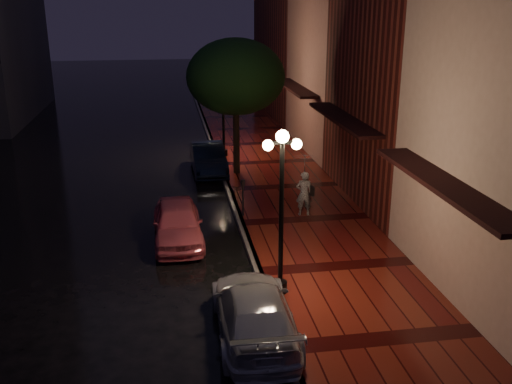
{
  "coord_description": "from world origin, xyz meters",
  "views": [
    {
      "loc": [
        -2.36,
        -18.02,
        7.37
      ],
      "look_at": [
        0.43,
        -0.48,
        1.4
      ],
      "focal_mm": 40.0,
      "sensor_mm": 36.0,
      "label": 1
    }
  ],
  "objects_px": {
    "silver_car": "(254,312)",
    "street_tree": "(236,79)",
    "streetlamp_far": "(223,106)",
    "parking_meter": "(243,194)",
    "woman_with_umbrella": "(305,175)",
    "pink_car": "(178,223)",
    "navy_car": "(208,159)",
    "streetlamp_near": "(281,204)"
  },
  "relations": [
    {
      "from": "navy_car",
      "to": "silver_car",
      "type": "distance_m",
      "value": 13.37
    },
    {
      "from": "woman_with_umbrella",
      "to": "streetlamp_far",
      "type": "bearing_deg",
      "value": -72.44
    },
    {
      "from": "street_tree",
      "to": "pink_car",
      "type": "relative_size",
      "value": 1.53
    },
    {
      "from": "navy_car",
      "to": "silver_car",
      "type": "height_order",
      "value": "navy_car"
    },
    {
      "from": "silver_car",
      "to": "woman_with_umbrella",
      "type": "distance_m",
      "value": 7.74
    },
    {
      "from": "silver_car",
      "to": "pink_car",
      "type": "bearing_deg",
      "value": -73.53
    },
    {
      "from": "street_tree",
      "to": "pink_car",
      "type": "xyz_separation_m",
      "value": [
        -2.79,
        -6.92,
        -3.6
      ]
    },
    {
      "from": "streetlamp_near",
      "to": "navy_car",
      "type": "distance_m",
      "value": 11.88
    },
    {
      "from": "streetlamp_near",
      "to": "woman_with_umbrella",
      "type": "xyz_separation_m",
      "value": [
        1.94,
        5.42,
        -0.98
      ]
    },
    {
      "from": "streetlamp_far",
      "to": "navy_car",
      "type": "xyz_separation_m",
      "value": [
        -0.95,
        -2.32,
        -1.94
      ]
    },
    {
      "from": "streetlamp_far",
      "to": "navy_car",
      "type": "relative_size",
      "value": 1.08
    },
    {
      "from": "streetlamp_near",
      "to": "street_tree",
      "type": "bearing_deg",
      "value": 88.65
    },
    {
      "from": "navy_car",
      "to": "parking_meter",
      "type": "bearing_deg",
      "value": -84.54
    },
    {
      "from": "streetlamp_near",
      "to": "silver_car",
      "type": "xyz_separation_m",
      "value": [
        -0.95,
        -1.69,
        -1.97
      ]
    },
    {
      "from": "street_tree",
      "to": "parking_meter",
      "type": "height_order",
      "value": "street_tree"
    },
    {
      "from": "silver_car",
      "to": "parking_meter",
      "type": "relative_size",
      "value": 3.26
    },
    {
      "from": "woman_with_umbrella",
      "to": "navy_car",
      "type": "bearing_deg",
      "value": -60.41
    },
    {
      "from": "silver_car",
      "to": "parking_meter",
      "type": "distance_m",
      "value": 7.39
    },
    {
      "from": "streetlamp_far",
      "to": "parking_meter",
      "type": "distance_m",
      "value": 8.5
    },
    {
      "from": "silver_car",
      "to": "parking_meter",
      "type": "xyz_separation_m",
      "value": [
        0.75,
        7.35,
        0.33
      ]
    },
    {
      "from": "pink_car",
      "to": "navy_car",
      "type": "xyz_separation_m",
      "value": [
        1.58,
        7.61,
        0.01
      ]
    },
    {
      "from": "pink_car",
      "to": "parking_meter",
      "type": "xyz_separation_m",
      "value": [
        2.33,
        1.59,
        0.31
      ]
    },
    {
      "from": "streetlamp_near",
      "to": "parking_meter",
      "type": "height_order",
      "value": "streetlamp_near"
    },
    {
      "from": "streetlamp_far",
      "to": "silver_car",
      "type": "relative_size",
      "value": 1.0
    },
    {
      "from": "streetlamp_far",
      "to": "woman_with_umbrella",
      "type": "distance_m",
      "value": 8.85
    },
    {
      "from": "silver_car",
      "to": "street_tree",
      "type": "bearing_deg",
      "value": -94.28
    },
    {
      "from": "street_tree",
      "to": "navy_car",
      "type": "xyz_separation_m",
      "value": [
        -1.21,
        0.69,
        -3.59
      ]
    },
    {
      "from": "streetlamp_near",
      "to": "woman_with_umbrella",
      "type": "bearing_deg",
      "value": 70.34
    },
    {
      "from": "pink_car",
      "to": "woman_with_umbrella",
      "type": "distance_m",
      "value": 4.77
    },
    {
      "from": "parking_meter",
      "to": "pink_car",
      "type": "bearing_deg",
      "value": -164.09
    },
    {
      "from": "pink_car",
      "to": "parking_meter",
      "type": "height_order",
      "value": "parking_meter"
    },
    {
      "from": "streetlamp_far",
      "to": "parking_meter",
      "type": "relative_size",
      "value": 3.25
    },
    {
      "from": "streetlamp_far",
      "to": "street_tree",
      "type": "distance_m",
      "value": 3.44
    },
    {
      "from": "pink_car",
      "to": "woman_with_umbrella",
      "type": "height_order",
      "value": "woman_with_umbrella"
    },
    {
      "from": "woman_with_umbrella",
      "to": "silver_car",
      "type": "bearing_deg",
      "value": 72.72
    },
    {
      "from": "street_tree",
      "to": "woman_with_umbrella",
      "type": "relative_size",
      "value": 2.6
    },
    {
      "from": "street_tree",
      "to": "pink_car",
      "type": "height_order",
      "value": "street_tree"
    },
    {
      "from": "streetlamp_far",
      "to": "parking_meter",
      "type": "height_order",
      "value": "streetlamp_far"
    },
    {
      "from": "pink_car",
      "to": "silver_car",
      "type": "xyz_separation_m",
      "value": [
        1.58,
        -5.76,
        -0.02
      ]
    },
    {
      "from": "streetlamp_near",
      "to": "parking_meter",
      "type": "xyz_separation_m",
      "value": [
        -0.2,
        5.66,
        -1.65
      ]
    },
    {
      "from": "parking_meter",
      "to": "navy_car",
      "type": "bearing_deg",
      "value": 78.66
    },
    {
      "from": "streetlamp_far",
      "to": "silver_car",
      "type": "xyz_separation_m",
      "value": [
        -0.95,
        -15.69,
        -1.97
      ]
    }
  ]
}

